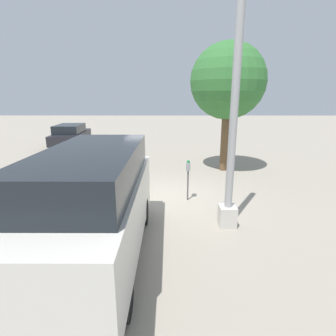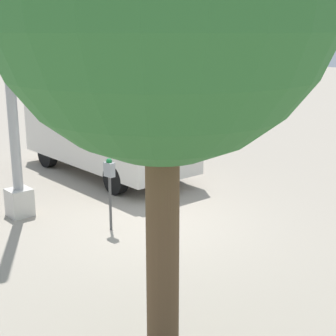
% 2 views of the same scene
% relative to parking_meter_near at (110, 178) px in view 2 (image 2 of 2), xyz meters
% --- Properties ---
extents(ground_plane, '(80.00, 80.00, 0.00)m').
position_rel_parking_meter_near_xyz_m(ground_plane, '(-0.20, -0.63, -1.00)').
color(ground_plane, gray).
extents(parking_meter_near, '(0.21, 0.13, 1.35)m').
position_rel_parking_meter_near_xyz_m(parking_meter_near, '(0.00, 0.00, 0.00)').
color(parking_meter_near, '#4C4C4C').
rests_on(parking_meter_near, ground).
extents(lamp_post, '(0.44, 0.44, 6.34)m').
position_rel_parking_meter_near_xyz_m(lamp_post, '(1.79, 0.92, 1.40)').
color(lamp_post, beige).
rests_on(lamp_post, ground).
extents(parked_van, '(5.06, 1.91, 2.33)m').
position_rel_parking_meter_near_xyz_m(parked_van, '(3.21, -2.15, 0.25)').
color(parked_van, beige).
rests_on(parked_van, ground).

